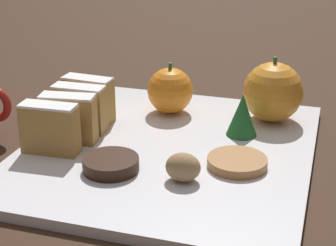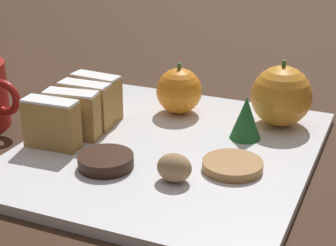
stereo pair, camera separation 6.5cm
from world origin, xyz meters
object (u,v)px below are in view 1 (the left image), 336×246
at_px(chocolate_cookie, 111,164).
at_px(orange_far, 273,92).
at_px(walnut, 183,167).
at_px(orange_near, 170,91).

bearing_deg(chocolate_cookie, orange_far, 52.84).
distance_m(orange_far, chocolate_cookie, 0.24).
relative_size(orange_far, walnut, 2.31).
height_order(orange_far, chocolate_cookie, orange_far).
bearing_deg(orange_far, walnut, -108.94).
xyz_separation_m(orange_far, walnut, (-0.07, -0.19, -0.02)).
distance_m(orange_near, chocolate_cookie, 0.18).
relative_size(orange_near, orange_far, 0.81).
xyz_separation_m(orange_near, chocolate_cookie, (-0.01, -0.18, -0.02)).
bearing_deg(chocolate_cookie, orange_near, 86.22).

